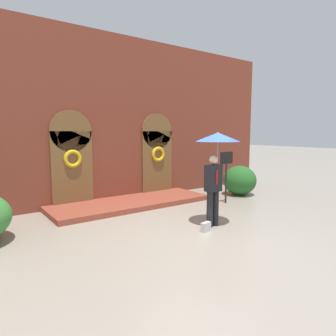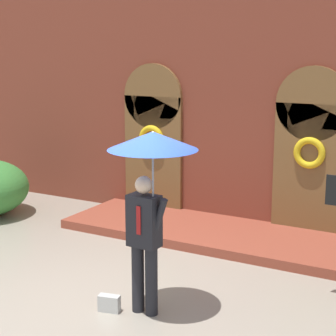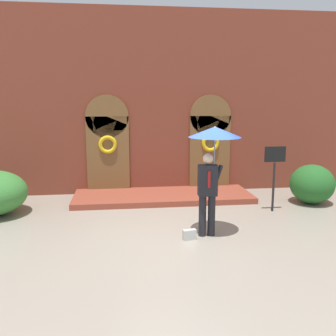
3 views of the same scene
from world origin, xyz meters
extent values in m
plane|color=gray|center=(0.00, 0.00, 0.00)|extent=(80.00, 80.00, 0.00)
cube|color=brown|center=(0.00, 4.20, 2.80)|extent=(14.00, 0.50, 5.60)
cube|color=brown|center=(-1.60, 3.91, 1.20)|extent=(1.30, 0.08, 2.40)
cylinder|color=brown|center=(-1.60, 3.91, 2.40)|extent=(1.30, 0.08, 1.30)
cube|color=brown|center=(1.60, 3.91, 1.20)|extent=(1.30, 0.08, 2.40)
cylinder|color=brown|center=(1.60, 3.91, 2.40)|extent=(1.30, 0.08, 1.30)
torus|color=gold|center=(-1.60, 3.84, 1.55)|extent=(0.56, 0.12, 0.56)
torus|color=gold|center=(1.60, 3.84, 1.55)|extent=(0.56, 0.12, 0.56)
cube|color=brown|center=(0.00, 3.05, 0.08)|extent=(5.20, 1.80, 0.16)
cylinder|color=black|center=(0.50, -0.05, 0.45)|extent=(0.16, 0.16, 0.90)
cylinder|color=black|center=(0.70, -0.05, 0.45)|extent=(0.16, 0.16, 0.90)
cube|color=black|center=(0.60, -0.05, 1.23)|extent=(0.41, 0.26, 0.66)
cube|color=#A51919|center=(0.60, -0.18, 1.27)|extent=(0.06, 0.01, 0.36)
sphere|color=beige|center=(0.60, -0.05, 1.69)|extent=(0.22, 0.22, 0.22)
cylinder|color=black|center=(0.82, -0.05, 1.33)|extent=(0.22, 0.09, 0.46)
cylinder|color=gray|center=(0.74, -0.05, 1.65)|extent=(0.02, 0.02, 0.98)
cone|color=#284CB7|center=(0.74, -0.05, 2.25)|extent=(1.10, 1.10, 0.22)
cone|color=white|center=(0.74, -0.05, 2.27)|extent=(0.61, 0.61, 0.20)
cube|color=#B7B7B2|center=(0.19, -0.25, 0.11)|extent=(0.30, 0.18, 0.22)
cylinder|color=black|center=(2.74, 1.49, 0.65)|extent=(0.06, 0.06, 1.30)
cube|color=black|center=(2.74, 1.49, 1.52)|extent=(0.56, 0.03, 0.40)
ellipsoid|color=#235B23|center=(4.14, 2.09, 0.55)|extent=(1.22, 1.24, 1.10)
camera|label=1|loc=(-4.65, -5.34, 2.38)|focal=32.00mm
camera|label=2|loc=(4.10, -5.75, 3.32)|focal=60.00mm
camera|label=3|loc=(-1.20, -7.61, 2.93)|focal=40.00mm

